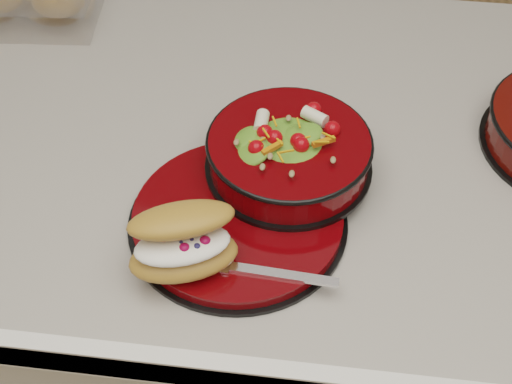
# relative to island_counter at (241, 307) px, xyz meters

# --- Properties ---
(island_counter) EXTENTS (1.24, 0.74, 0.90)m
(island_counter) POSITION_rel_island_counter_xyz_m (0.00, 0.00, 0.00)
(island_counter) COLOR silver
(island_counter) RESTS_ON ground
(dinner_plate) EXTENTS (0.27, 0.27, 0.02)m
(dinner_plate) POSITION_rel_island_counter_xyz_m (0.03, -0.17, 0.46)
(dinner_plate) COLOR black
(dinner_plate) RESTS_ON island_counter
(salad_bowl) EXTENTS (0.22, 0.22, 0.09)m
(salad_bowl) POSITION_rel_island_counter_xyz_m (0.08, -0.08, 0.50)
(salad_bowl) COLOR black
(salad_bowl) RESTS_ON dinner_plate
(croissant) EXTENTS (0.14, 0.12, 0.07)m
(croissant) POSITION_rel_island_counter_xyz_m (-0.02, -0.25, 0.50)
(croissant) COLOR #C0833A
(croissant) RESTS_ON dinner_plate
(fork) EXTENTS (0.16, 0.03, 0.00)m
(fork) POSITION_rel_island_counter_xyz_m (0.07, -0.25, 0.47)
(fork) COLOR silver
(fork) RESTS_ON dinner_plate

